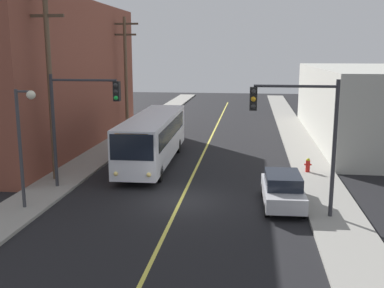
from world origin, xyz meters
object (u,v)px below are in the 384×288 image
object	(u,v)px
utility_pole_near	(50,77)
traffic_signal_right_corner	(299,123)
city_bus	(153,137)
fire_hydrant	(308,165)
utility_pole_mid	(126,70)
parked_car_silver	(283,189)
traffic_signal_left_corner	(81,110)
street_lamp_left	(24,131)

from	to	relation	value
utility_pole_near	traffic_signal_right_corner	size ratio (longest dim) A/B	1.75
city_bus	fire_hydrant	distance (m)	9.96
traffic_signal_right_corner	fire_hydrant	size ratio (longest dim) A/B	7.14
traffic_signal_right_corner	utility_pole_near	bearing A→B (deg)	161.97
utility_pole_mid	utility_pole_near	bearing A→B (deg)	-90.08
utility_pole_mid	fire_hydrant	xyz separation A→B (m)	(14.47, -12.00, -5.10)
parked_car_silver	fire_hydrant	world-z (taller)	parked_car_silver
fire_hydrant	utility_pole_near	bearing A→B (deg)	-166.93
traffic_signal_left_corner	street_lamp_left	distance (m)	3.76
traffic_signal_right_corner	city_bus	bearing A→B (deg)	132.83
street_lamp_left	fire_hydrant	xyz separation A→B (m)	(13.68, 8.21, -3.16)
utility_pole_mid	city_bus	bearing A→B (deg)	-66.17
utility_pole_near	traffic_signal_left_corner	size ratio (longest dim) A/B	1.75
parked_car_silver	traffic_signal_left_corner	xyz separation A→B (m)	(-10.36, 1.35, 3.46)
traffic_signal_left_corner	fire_hydrant	bearing A→B (deg)	21.29
utility_pole_mid	traffic_signal_right_corner	size ratio (longest dim) A/B	1.68
street_lamp_left	fire_hydrant	bearing A→B (deg)	30.98
city_bus	parked_car_silver	bearing A→B (deg)	-43.62
traffic_signal_left_corner	fire_hydrant	distance (m)	13.68
parked_car_silver	traffic_signal_left_corner	distance (m)	11.01
traffic_signal_left_corner	street_lamp_left	size ratio (longest dim) A/B	1.09
city_bus	utility_pole_near	bearing A→B (deg)	-134.72
traffic_signal_left_corner	traffic_signal_right_corner	bearing A→B (deg)	-14.68
utility_pole_mid	traffic_signal_left_corner	world-z (taller)	utility_pole_mid
utility_pole_mid	street_lamp_left	xyz separation A→B (m)	(0.80, -20.22, -1.94)
fire_hydrant	utility_pole_mid	bearing A→B (deg)	140.33
parked_car_silver	traffic_signal_left_corner	world-z (taller)	traffic_signal_left_corner
utility_pole_mid	traffic_signal_left_corner	distance (m)	16.98
city_bus	street_lamp_left	world-z (taller)	street_lamp_left
city_bus	fire_hydrant	world-z (taller)	city_bus
parked_car_silver	traffic_signal_left_corner	bearing A→B (deg)	172.60
parked_car_silver	traffic_signal_right_corner	distance (m)	3.80
traffic_signal_right_corner	street_lamp_left	world-z (taller)	traffic_signal_right_corner
fire_hydrant	city_bus	bearing A→B (deg)	171.91
city_bus	street_lamp_left	distance (m)	10.54
fire_hydrant	parked_car_silver	bearing A→B (deg)	-107.21
city_bus	traffic_signal_left_corner	world-z (taller)	traffic_signal_left_corner
parked_car_silver	utility_pole_near	world-z (taller)	utility_pole_near
city_bus	traffic_signal_left_corner	xyz separation A→B (m)	(-2.48, -6.17, 2.49)
utility_pole_near	city_bus	bearing A→B (deg)	45.28
utility_pole_mid	traffic_signal_left_corner	size ratio (longest dim) A/B	1.68
traffic_signal_left_corner	utility_pole_near	bearing A→B (deg)	147.64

